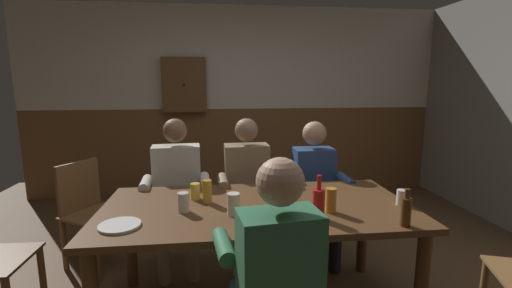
{
  "coord_description": "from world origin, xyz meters",
  "views": [
    {
      "loc": [
        -0.25,
        -2.25,
        1.54
      ],
      "look_at": [
        0.0,
        -0.05,
        1.14
      ],
      "focal_mm": 24.25,
      "sensor_mm": 36.0,
      "label": 1
    }
  ],
  "objects": [
    {
      "name": "pint_glass_0",
      "position": [
        0.43,
        -0.3,
        0.83
      ],
      "size": [
        0.07,
        0.07,
        0.15
      ],
      "primitive_type": "cylinder",
      "color": "gold",
      "rests_on": "dining_table"
    },
    {
      "name": "dining_table",
      "position": [
        0.0,
        -0.13,
        0.66
      ],
      "size": [
        1.99,
        0.98,
        0.75
      ],
      "color": "brown",
      "rests_on": "ground_plane"
    },
    {
      "name": "person_1",
      "position": [
        0.0,
        0.59,
        0.68
      ],
      "size": [
        0.53,
        0.51,
        1.24
      ],
      "rotation": [
        0.0,
        0.0,
        3.17
      ],
      "color": "#997F60",
      "rests_on": "ground_plane"
    },
    {
      "name": "bottle_1",
      "position": [
        0.33,
        -0.39,
        0.85
      ],
      "size": [
        0.07,
        0.07,
        0.26
      ],
      "color": "red",
      "rests_on": "dining_table"
    },
    {
      "name": "pint_glass_1",
      "position": [
        -0.46,
        -0.19,
        0.81
      ],
      "size": [
        0.07,
        0.07,
        0.12
      ],
      "primitive_type": "cylinder",
      "color": "white",
      "rests_on": "dining_table"
    },
    {
      "name": "plate_0",
      "position": [
        -0.79,
        -0.38,
        0.76
      ],
      "size": [
        0.23,
        0.23,
        0.01
      ],
      "primitive_type": "cylinder",
      "color": "white",
      "rests_on": "dining_table"
    },
    {
      "name": "pint_glass_3",
      "position": [
        -0.16,
        -0.27,
        0.82
      ],
      "size": [
        0.08,
        0.08,
        0.13
      ],
      "primitive_type": "cylinder",
      "color": "white",
      "rests_on": "dining_table"
    },
    {
      "name": "wall_dart_cabinet",
      "position": [
        -0.66,
        2.38,
        1.51
      ],
      "size": [
        0.56,
        0.15,
        0.7
      ],
      "color": "brown"
    },
    {
      "name": "person_2",
      "position": [
        0.6,
        0.58,
        0.66
      ],
      "size": [
        0.49,
        0.54,
        1.2
      ],
      "rotation": [
        0.0,
        0.0,
        3.15
      ],
      "color": "#2D4C84",
      "rests_on": "ground_plane"
    },
    {
      "name": "back_wall_upper",
      "position": [
        0.0,
        2.51,
        1.86
      ],
      "size": [
        5.54,
        0.12,
        1.34
      ],
      "primitive_type": "cube",
      "color": "silver"
    },
    {
      "name": "bottle_0",
      "position": [
        0.78,
        -0.54,
        0.84
      ],
      "size": [
        0.06,
        0.06,
        0.21
      ],
      "color": "#593314",
      "rests_on": "dining_table"
    },
    {
      "name": "pint_glass_5",
      "position": [
        0.93,
        -0.23,
        0.8
      ],
      "size": [
        0.07,
        0.07,
        0.1
      ],
      "primitive_type": "cylinder",
      "color": "white",
      "rests_on": "dining_table"
    },
    {
      "name": "pint_glass_2",
      "position": [
        -0.32,
        -0.04,
        0.83
      ],
      "size": [
        0.06,
        0.06,
        0.15
      ],
      "primitive_type": "cylinder",
      "color": "gold",
      "rests_on": "dining_table"
    },
    {
      "name": "back_wall_wainscot",
      "position": [
        0.0,
        2.51,
        0.59
      ],
      "size": [
        5.54,
        0.12,
        1.19
      ],
      "primitive_type": "cube",
      "color": "brown",
      "rests_on": "ground_plane"
    },
    {
      "name": "person_0",
      "position": [
        -0.59,
        0.58,
        0.68
      ],
      "size": [
        0.55,
        0.54,
        1.24
      ],
      "rotation": [
        0.0,
        0.0,
        3.22
      ],
      "color": "silver",
      "rests_on": "ground_plane"
    },
    {
      "name": "chair_empty_far_end",
      "position": [
        -1.33,
        0.67,
        0.48
      ],
      "size": [
        0.6,
        0.6,
        0.88
      ],
      "rotation": [
        0.0,
        0.0,
        -2.11
      ],
      "color": "brown",
      "rests_on": "ground_plane"
    },
    {
      "name": "person_3",
      "position": [
        -0.01,
        -0.83,
        0.67
      ],
      "size": [
        0.52,
        0.54,
        1.24
      ],
      "rotation": [
        0.0,
        0.0,
        0.12
      ],
      "color": "#33724C",
      "rests_on": "ground_plane"
    },
    {
      "name": "pint_glass_4",
      "position": [
        -0.41,
        0.04,
        0.81
      ],
      "size": [
        0.06,
        0.06,
        0.11
      ],
      "primitive_type": "cylinder",
      "color": "#E5C64C",
      "rests_on": "dining_table"
    }
  ]
}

